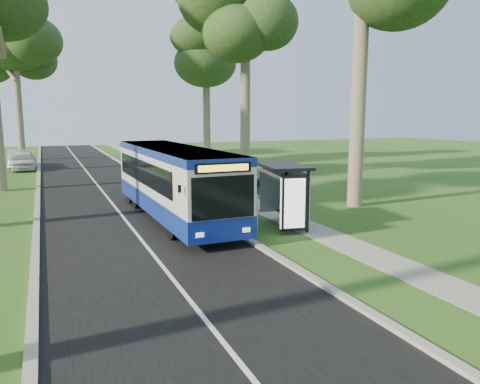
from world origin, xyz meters
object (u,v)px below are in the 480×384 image
(bus_shelter, at_px, (290,184))
(litter_bin, at_px, (239,203))
(car_silver, at_px, (19,159))
(car_white, at_px, (24,160))
(bus_stop_sign, at_px, (257,201))
(bus, at_px, (173,182))

(bus_shelter, height_order, litter_bin, bus_shelter)
(car_silver, bearing_deg, bus_shelter, -70.66)
(car_silver, bearing_deg, car_white, -79.90)
(bus_stop_sign, height_order, bus_shelter, bus_shelter)
(bus_shelter, height_order, car_white, bus_shelter)
(bus, distance_m, bus_shelter, 5.26)
(bus_shelter, bearing_deg, bus_stop_sign, -139.99)
(car_white, bearing_deg, bus_stop_sign, -72.65)
(bus_stop_sign, xyz_separation_m, litter_bin, (1.39, 4.96, -1.04))
(bus_shelter, distance_m, litter_bin, 4.03)
(bus_shelter, relative_size, litter_bin, 3.75)
(litter_bin, bearing_deg, bus, -178.99)
(bus_shelter, height_order, car_silver, bus_shelter)
(bus, height_order, car_silver, bus)
(bus, relative_size, car_white, 2.57)
(bus_stop_sign, xyz_separation_m, bus_shelter, (2.03, 1.22, 0.31))
(bus_stop_sign, height_order, car_silver, bus_stop_sign)
(bus_shelter, xyz_separation_m, car_silver, (-10.88, 28.15, -1.03))
(litter_bin, xyz_separation_m, car_white, (-9.76, 22.13, 0.35))
(bus, height_order, bus_stop_sign, bus)
(litter_bin, height_order, car_silver, car_silver)
(bus, xyz_separation_m, bus_shelter, (3.75, -3.69, 0.18))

